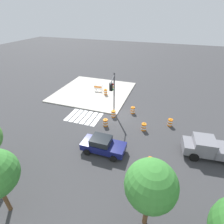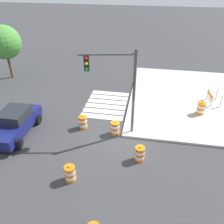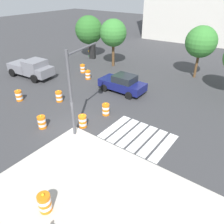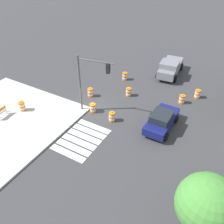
# 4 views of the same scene
# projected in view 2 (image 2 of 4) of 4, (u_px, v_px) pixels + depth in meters

# --- Properties ---
(ground_plane) EXTENTS (120.00, 120.00, 0.00)m
(ground_plane) POSITION_uv_depth(u_px,v_px,m) (121.00, 137.00, 15.03)
(ground_plane) COLOR #38383A
(sidewalk_corner) EXTENTS (12.00, 12.00, 0.15)m
(sidewalk_corner) POSITION_uv_depth(u_px,v_px,m) (203.00, 100.00, 19.11)
(sidewalk_corner) COLOR #BCB7AD
(sidewalk_corner) RESTS_ON ground
(crosswalk_stripes) EXTENTS (4.35, 3.20, 0.02)m
(crosswalk_stripes) POSITION_uv_depth(u_px,v_px,m) (106.00, 104.00, 18.62)
(crosswalk_stripes) COLOR silver
(crosswalk_stripes) RESTS_ON ground
(sports_car) EXTENTS (4.31, 2.15, 1.63)m
(sports_car) POSITION_uv_depth(u_px,v_px,m) (15.00, 123.00, 15.00)
(sports_car) COLOR navy
(sports_car) RESTS_ON ground
(traffic_barrel_near_corner) EXTENTS (0.56, 0.56, 1.02)m
(traffic_barrel_near_corner) POSITION_uv_depth(u_px,v_px,m) (140.00, 154.00, 13.05)
(traffic_barrel_near_corner) COLOR orange
(traffic_barrel_near_corner) RESTS_ON ground
(traffic_barrel_median_near) EXTENTS (0.56, 0.56, 1.02)m
(traffic_barrel_median_near) POSITION_uv_depth(u_px,v_px,m) (70.00, 173.00, 11.81)
(traffic_barrel_median_near) COLOR orange
(traffic_barrel_median_near) RESTS_ON ground
(traffic_barrel_lane_center) EXTENTS (0.56, 0.56, 1.02)m
(traffic_barrel_lane_center) POSITION_uv_depth(u_px,v_px,m) (83.00, 122.00, 15.68)
(traffic_barrel_lane_center) COLOR orange
(traffic_barrel_lane_center) RESTS_ON ground
(traffic_barrel_opposite_curb) EXTENTS (0.56, 0.56, 1.02)m
(traffic_barrel_opposite_curb) POSITION_uv_depth(u_px,v_px,m) (115.00, 128.00, 15.13)
(traffic_barrel_opposite_curb) COLOR orange
(traffic_barrel_opposite_curb) RESTS_ON ground
(traffic_barrel_on_sidewalk) EXTENTS (0.56, 0.56, 1.02)m
(traffic_barrel_on_sidewalk) POSITION_uv_depth(u_px,v_px,m) (201.00, 108.00, 16.94)
(traffic_barrel_on_sidewalk) COLOR orange
(traffic_barrel_on_sidewalk) RESTS_ON sidewalk_corner
(construction_barricade) EXTENTS (1.30, 0.88, 1.00)m
(construction_barricade) POSITION_uv_depth(u_px,v_px,m) (212.00, 97.00, 18.17)
(construction_barricade) COLOR silver
(construction_barricade) RESTS_ON sidewalk_corner
(traffic_light_pole) EXTENTS (0.89, 3.24, 5.50)m
(traffic_light_pole) POSITION_uv_depth(u_px,v_px,m) (115.00, 79.00, 13.33)
(traffic_light_pole) COLOR #4C4C51
(traffic_light_pole) RESTS_ON sidewalk_corner
(street_tree_streetside_near) EXTENTS (3.09, 3.09, 5.02)m
(street_tree_streetside_near) POSITION_uv_depth(u_px,v_px,m) (4.00, 42.00, 21.30)
(street_tree_streetside_near) COLOR brown
(street_tree_streetside_near) RESTS_ON ground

